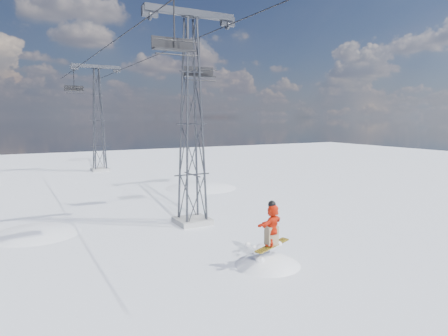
{
  "coord_description": "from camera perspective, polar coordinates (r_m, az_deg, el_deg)",
  "views": [
    {
      "loc": [
        -7.95,
        -11.81,
        5.85
      ],
      "look_at": [
        1.18,
        5.03,
        3.42
      ],
      "focal_mm": 32.0,
      "sensor_mm": 36.0,
      "label": 1
    }
  ],
  "objects": [
    {
      "name": "lift_chair_near",
      "position": [
        18.13,
        -7.17,
        17.03
      ],
      "size": [
        1.91,
        0.55,
        2.37
      ],
      "color": "black",
      "rests_on": "ground"
    },
    {
      "name": "lift_chair_mid",
      "position": [
        26.13,
        -3.61,
        13.43
      ],
      "size": [
        2.19,
        0.63,
        2.72
      ],
      "color": "black",
      "rests_on": "ground"
    },
    {
      "name": "lift_tower_far",
      "position": [
        45.65,
        -17.53,
        6.42
      ],
      "size": [
        5.2,
        1.8,
        11.43
      ],
      "color": "#999999",
      "rests_on": "ground"
    },
    {
      "name": "snow_terrain",
      "position": [
        36.61,
        -21.87,
        -18.25
      ],
      "size": [
        39.0,
        37.0,
        22.0
      ],
      "color": "white",
      "rests_on": "ground"
    },
    {
      "name": "lift_tower_near",
      "position": [
        21.66,
        -4.66,
        6.2
      ],
      "size": [
        5.2,
        1.8,
        11.43
      ],
      "color": "#999999",
      "rests_on": "ground"
    },
    {
      "name": "ground",
      "position": [
        15.39,
        5.26,
        -15.14
      ],
      "size": [
        120.0,
        120.0,
        0.0
      ],
      "primitive_type": "plane",
      "color": "white",
      "rests_on": "ground"
    },
    {
      "name": "haul_cables",
      "position": [
        32.89,
        -13.2,
        15.79
      ],
      "size": [
        4.46,
        51.0,
        0.06
      ],
      "color": "black",
      "rests_on": "ground"
    },
    {
      "name": "lift_chair_far",
      "position": [
        46.24,
        -20.62,
        10.55
      ],
      "size": [
        1.98,
        0.57,
        2.45
      ],
      "color": "black",
      "rests_on": "ground"
    },
    {
      "name": "snowboarder_jump",
      "position": [
        17.14,
        6.15,
        -18.72
      ],
      "size": [
        4.4,
        4.4,
        6.62
      ],
      "color": "white",
      "rests_on": "ground"
    }
  ]
}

